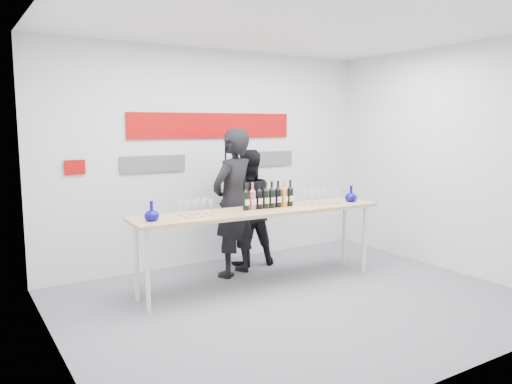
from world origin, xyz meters
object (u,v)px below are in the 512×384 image
at_px(presenter_left, 233,203).
at_px(presenter_right, 247,208).
at_px(tasting_table, 260,215).
at_px(mic_stand, 226,237).

xyz_separation_m(presenter_left, presenter_right, (0.41, 0.33, -0.15)).
xyz_separation_m(tasting_table, mic_stand, (-0.16, 0.57, -0.36)).
relative_size(tasting_table, presenter_left, 1.66).
xyz_separation_m(tasting_table, presenter_right, (0.34, 0.88, -0.06)).
relative_size(tasting_table, presenter_right, 1.96).
distance_m(presenter_right, mic_stand, 0.65).
bearing_deg(mic_stand, presenter_right, 52.77).
distance_m(tasting_table, presenter_right, 0.94).
bearing_deg(tasting_table, presenter_left, 99.99).
height_order(presenter_right, mic_stand, mic_stand).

